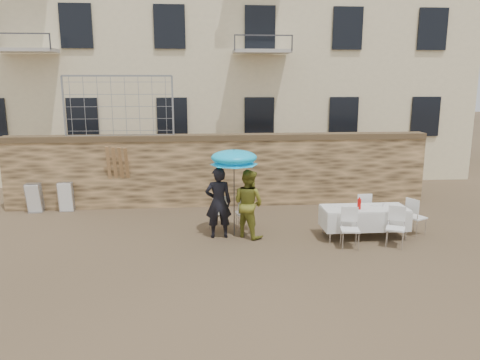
{
  "coord_description": "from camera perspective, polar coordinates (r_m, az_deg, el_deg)",
  "views": [
    {
      "loc": [
        -0.57,
        -9.35,
        3.92
      ],
      "look_at": [
        0.4,
        2.2,
        1.4
      ],
      "focal_mm": 35.0,
      "sensor_mm": 36.0,
      "label": 1
    }
  ],
  "objects": [
    {
      "name": "man_suit",
      "position": [
        11.65,
        -2.65,
        -2.78
      ],
      "size": [
        0.68,
        0.47,
        1.8
      ],
      "primitive_type": "imported",
      "rotation": [
        0.0,
        0.0,
        3.2
      ],
      "color": "black",
      "rests_on": "ground"
    },
    {
      "name": "table_chair_front_right",
      "position": [
        11.69,
        18.43,
        -5.51
      ],
      "size": [
        0.64,
        0.64,
        0.96
      ],
      "primitive_type": null,
      "rotation": [
        0.0,
        0.0,
        -0.47
      ],
      "color": "white",
      "rests_on": "ground"
    },
    {
      "name": "woman_dress",
      "position": [
        11.71,
        1.02,
        -2.87
      ],
      "size": [
        1.06,
        1.05,
        1.73
      ],
      "primitive_type": "imported",
      "rotation": [
        0.0,
        0.0,
        2.38
      ],
      "color": "#A0A031",
      "rests_on": "ground"
    },
    {
      "name": "stone_wall",
      "position": [
        14.64,
        -2.48,
        1.15
      ],
      "size": [
        13.0,
        0.5,
        2.2
      ],
      "primitive_type": "cube",
      "color": "olive",
      "rests_on": "ground"
    },
    {
      "name": "umbrella",
      "position": [
        11.54,
        -0.74,
        2.45
      ],
      "size": [
        1.19,
        1.19,
        2.07
      ],
      "color": "#3F3F44",
      "rests_on": "ground"
    },
    {
      "name": "table_chair_side",
      "position": [
        12.79,
        20.67,
        -4.15
      ],
      "size": [
        0.64,
        0.64,
        0.96
      ],
      "primitive_type": null,
      "rotation": [
        0.0,
        0.0,
        2.03
      ],
      "color": "white",
      "rests_on": "ground"
    },
    {
      "name": "chair_stack_right",
      "position": [
        15.01,
        -20.36,
        -1.84
      ],
      "size": [
        0.46,
        0.32,
        0.92
      ],
      "primitive_type": null,
      "color": "white",
      "rests_on": "ground"
    },
    {
      "name": "table_chair_back",
      "position": [
        12.96,
        14.55,
        -3.53
      ],
      "size": [
        0.52,
        0.52,
        0.96
      ],
      "primitive_type": null,
      "rotation": [
        0.0,
        0.0,
        3.22
      ],
      "color": "white",
      "rests_on": "ground"
    },
    {
      "name": "chain_link_fence",
      "position": [
        14.58,
        -14.56,
        8.65
      ],
      "size": [
        3.2,
        0.06,
        1.8
      ],
      "primitive_type": null,
      "color": "gray",
      "rests_on": "stone_wall"
    },
    {
      "name": "soda_bottle",
      "position": [
        11.85,
        14.33,
        -2.86
      ],
      "size": [
        0.09,
        0.09,
        0.26
      ],
      "primitive_type": "cylinder",
      "color": "red",
      "rests_on": "banquet_table"
    },
    {
      "name": "couple_chair_left",
      "position": [
        12.29,
        -2.73,
        -4.0
      ],
      "size": [
        0.61,
        0.61,
        0.96
      ],
      "primitive_type": null,
      "rotation": [
        0.0,
        0.0,
        3.47
      ],
      "color": "white",
      "rests_on": "ground"
    },
    {
      "name": "wood_planks",
      "position": [
        14.61,
        -14.39,
        0.35
      ],
      "size": [
        0.7,
        0.2,
        2.0
      ],
      "primitive_type": null,
      "color": "#A37749",
      "rests_on": "ground"
    },
    {
      "name": "couple_chair_right",
      "position": [
        12.33,
        0.53,
        -3.93
      ],
      "size": [
        0.53,
        0.53,
        0.96
      ],
      "primitive_type": null,
      "rotation": [
        0.0,
        0.0,
        3.25
      ],
      "color": "white",
      "rests_on": "ground"
    },
    {
      "name": "ground",
      "position": [
        10.16,
        -1.23,
        -10.44
      ],
      "size": [
        80.0,
        80.0,
        0.0
      ],
      "primitive_type": "plane",
      "color": "brown",
      "rests_on": "ground"
    },
    {
      "name": "chair_stack_left",
      "position": [
        15.28,
        -23.61,
        -1.87
      ],
      "size": [
        0.46,
        0.4,
        0.92
      ],
      "primitive_type": null,
      "color": "white",
      "rests_on": "ground"
    },
    {
      "name": "banquet_table",
      "position": [
        12.1,
        14.95,
        -3.44
      ],
      "size": [
        2.1,
        0.85,
        0.78
      ],
      "color": "silver",
      "rests_on": "ground"
    },
    {
      "name": "table_chair_front_left",
      "position": [
        11.3,
        13.27,
        -5.8
      ],
      "size": [
        0.55,
        0.55,
        0.96
      ],
      "primitive_type": null,
      "rotation": [
        0.0,
        0.0,
        -0.15
      ],
      "color": "white",
      "rests_on": "ground"
    }
  ]
}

